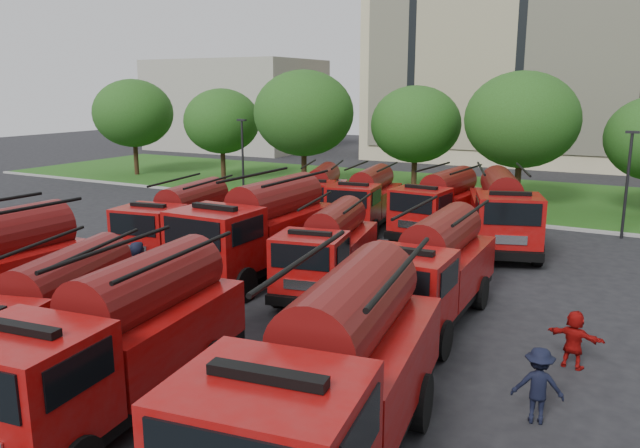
# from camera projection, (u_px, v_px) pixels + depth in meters

# --- Properties ---
(ground) EXTENTS (140.00, 140.00, 0.00)m
(ground) POSITION_uv_depth(u_px,v_px,m) (189.00, 306.00, 20.64)
(ground) COLOR black
(ground) RESTS_ON ground
(lawn) EXTENTS (70.00, 16.00, 0.12)m
(lawn) POSITION_uv_depth(u_px,v_px,m) (437.00, 191.00, 42.92)
(lawn) COLOR #274C14
(lawn) RESTS_ON ground
(curb) EXTENTS (70.00, 0.30, 0.14)m
(curb) POSITION_uv_depth(u_px,v_px,m) (393.00, 211.00, 35.98)
(curb) COLOR gray
(curb) RESTS_ON ground
(apartment_building) EXTENTS (30.00, 14.18, 25.00)m
(apartment_building) POSITION_uv_depth(u_px,v_px,m) (538.00, 27.00, 58.12)
(apartment_building) COLOR beige
(apartment_building) RESTS_ON ground
(side_building) EXTENTS (18.00, 12.00, 10.00)m
(side_building) POSITION_uv_depth(u_px,v_px,m) (236.00, 105.00, 71.31)
(side_building) COLOR gray
(side_building) RESTS_ON ground
(tree_0) EXTENTS (6.30, 6.30, 7.70)m
(tree_0) POSITION_uv_depth(u_px,v_px,m) (133.00, 113.00, 49.64)
(tree_0) COLOR #382314
(tree_0) RESTS_ON ground
(tree_1) EXTENTS (5.71, 5.71, 6.98)m
(tree_1) POSITION_uv_depth(u_px,v_px,m) (222.00, 121.00, 46.86)
(tree_1) COLOR #382314
(tree_1) RESTS_ON ground
(tree_2) EXTENTS (6.72, 6.72, 8.22)m
(tree_2) POSITION_uv_depth(u_px,v_px,m) (304.00, 113.00, 41.66)
(tree_2) COLOR #382314
(tree_2) RESTS_ON ground
(tree_3) EXTENTS (5.88, 5.88, 7.19)m
(tree_3) POSITION_uv_depth(u_px,v_px,m) (416.00, 124.00, 40.68)
(tree_3) COLOR #382314
(tree_3) RESTS_ON ground
(tree_4) EXTENTS (6.55, 6.55, 8.01)m
(tree_4) POSITION_uv_depth(u_px,v_px,m) (522.00, 120.00, 36.01)
(tree_4) COLOR #382314
(tree_4) RESTS_ON ground
(lamp_post_0) EXTENTS (0.60, 0.25, 5.11)m
(lamp_post_0) POSITION_uv_depth(u_px,v_px,m) (243.00, 154.00, 39.44)
(lamp_post_0) COLOR black
(lamp_post_0) RESTS_ON ground
(lamp_post_1) EXTENTS (0.60, 0.25, 5.11)m
(lamp_post_1) POSITION_uv_depth(u_px,v_px,m) (628.00, 178.00, 29.16)
(lamp_post_1) COLOR black
(lamp_post_1) RESTS_ON ground
(fire_truck_1) EXTENTS (4.10, 7.10, 3.06)m
(fire_truck_1) POSITION_uv_depth(u_px,v_px,m) (46.00, 320.00, 15.17)
(fire_truck_1) COLOR black
(fire_truck_1) RESTS_ON ground
(fire_truck_2) EXTENTS (3.46, 7.63, 3.36)m
(fire_truck_2) POSITION_uv_depth(u_px,v_px,m) (117.00, 341.00, 13.56)
(fire_truck_2) COLOR black
(fire_truck_2) RESTS_ON ground
(fire_truck_3) EXTENTS (3.86, 8.30, 3.64)m
(fire_truck_3) POSITION_uv_depth(u_px,v_px,m) (330.00, 380.00, 11.43)
(fire_truck_3) COLOR black
(fire_truck_3) RESTS_ON ground
(fire_truck_4) EXTENTS (3.32, 6.98, 3.05)m
(fire_truck_4) POSITION_uv_depth(u_px,v_px,m) (181.00, 222.00, 26.26)
(fire_truck_4) COLOR black
(fire_truck_4) RESTS_ON ground
(fire_truck_5) EXTENTS (2.92, 7.89, 3.58)m
(fire_truck_5) POSITION_uv_depth(u_px,v_px,m) (259.00, 229.00, 23.67)
(fire_truck_5) COLOR black
(fire_truck_5) RESTS_ON ground
(fire_truck_6) EXTENTS (3.43, 6.73, 2.92)m
(fire_truck_6) POSITION_uv_depth(u_px,v_px,m) (329.00, 249.00, 22.12)
(fire_truck_6) COLOR black
(fire_truck_6) RESTS_ON ground
(fire_truck_7) EXTENTS (2.75, 7.17, 3.24)m
(fire_truck_7) POSITION_uv_depth(u_px,v_px,m) (431.00, 270.00, 19.00)
(fire_truck_7) COLOR black
(fire_truck_7) RESTS_ON ground
(fire_truck_8) EXTENTS (4.04, 6.70, 2.89)m
(fire_truck_8) POSITION_uv_depth(u_px,v_px,m) (320.00, 194.00, 33.36)
(fire_truck_8) COLOR black
(fire_truck_8) RESTS_ON ground
(fire_truck_9) EXTENTS (3.17, 6.84, 3.00)m
(fire_truck_9) POSITION_uv_depth(u_px,v_px,m) (366.00, 199.00, 31.70)
(fire_truck_9) COLOR black
(fire_truck_9) RESTS_ON ground
(fire_truck_10) EXTENTS (2.94, 7.02, 3.12)m
(fire_truck_10) POSITION_uv_depth(u_px,v_px,m) (440.00, 204.00, 30.01)
(fire_truck_10) COLOR black
(fire_truck_10) RESTS_ON ground
(fire_truck_11) EXTENTS (4.69, 7.77, 3.35)m
(fire_truck_11) POSITION_uv_depth(u_px,v_px,m) (502.00, 211.00, 27.65)
(fire_truck_11) COLOR black
(fire_truck_11) RESTS_ON ground
(firefighter_3) EXTENTS (1.20, 0.82, 1.70)m
(firefighter_3) POSITION_uv_depth(u_px,v_px,m) (535.00, 421.00, 13.51)
(firefighter_3) COLOR black
(firefighter_3) RESTS_ON ground
(firefighter_4) EXTENTS (1.09, 0.97, 1.88)m
(firefighter_4) POSITION_uv_depth(u_px,v_px,m) (140.00, 294.00, 21.84)
(firefighter_4) COLOR black
(firefighter_4) RESTS_ON ground
(firefighter_5) EXTENTS (1.51, 0.84, 1.54)m
(firefighter_5) POSITION_uv_depth(u_px,v_px,m) (571.00, 367.00, 16.12)
(firefighter_5) COLOR #970D0B
(firefighter_5) RESTS_ON ground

